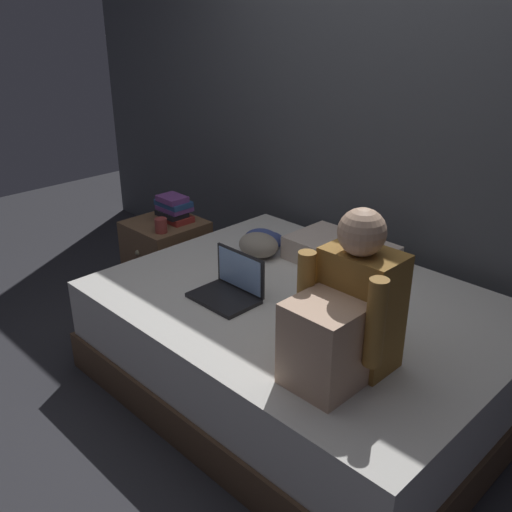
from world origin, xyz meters
TOP-DOWN VIEW (x-y plane):
  - ground_plane at (0.00, 0.00)m, footprint 8.00×8.00m
  - wall_back at (0.00, 1.20)m, footprint 5.60×0.10m
  - bed at (0.20, 0.30)m, footprint 2.00×1.50m
  - nightstand at (-1.10, 0.42)m, footprint 0.44×0.46m
  - person_sitting at (0.68, -0.03)m, footprint 0.39×0.44m
  - laptop at (-0.07, 0.06)m, footprint 0.32×0.23m
  - pillow at (0.07, 0.75)m, footprint 0.56×0.36m
  - book_stack at (-1.07, 0.48)m, footprint 0.23×0.17m
  - mug at (-0.97, 0.30)m, footprint 0.08×0.08m
  - clothes_pile at (-0.35, 0.55)m, footprint 0.28×0.31m

SIDE VIEW (x-z plane):
  - ground_plane at x=0.00m, z-range 0.00..0.00m
  - bed at x=0.20m, z-range 0.00..0.51m
  - nightstand at x=-1.10m, z-range 0.00..0.53m
  - laptop at x=-0.07m, z-range 0.46..0.68m
  - mug at x=-0.97m, z-range 0.53..0.62m
  - clothes_pile at x=-0.35m, z-range 0.51..0.64m
  - pillow at x=0.07m, z-range 0.51..0.64m
  - book_stack at x=-1.07m, z-range 0.53..0.70m
  - person_sitting at x=0.68m, z-range 0.44..1.09m
  - wall_back at x=0.00m, z-range 0.00..2.70m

